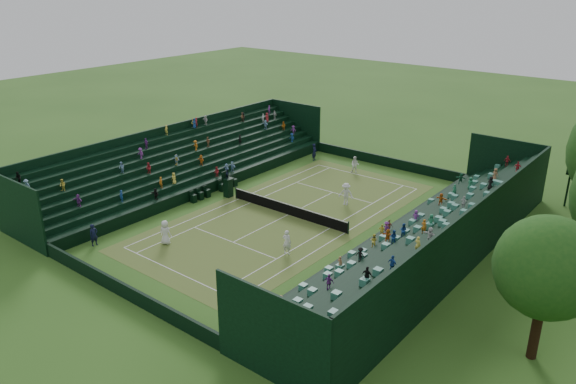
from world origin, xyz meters
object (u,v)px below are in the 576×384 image
(umpire_chair, at_px, (228,185))
(player_near_east, at_px, (287,242))
(player_near_west, at_px, (165,232))
(player_far_east, at_px, (346,194))
(tennis_net, at_px, (288,209))
(player_far_west, at_px, (355,165))

(umpire_chair, distance_m, player_near_east, 12.00)
(player_near_west, height_order, player_far_east, player_far_east)
(tennis_net, bearing_deg, umpire_chair, -178.99)
(player_near_west, distance_m, player_far_east, 15.56)
(umpire_chair, relative_size, player_near_east, 1.39)
(umpire_chair, bearing_deg, player_near_west, -72.47)
(tennis_net, xyz_separation_m, player_near_east, (4.18, -5.35, 0.39))
(player_far_east, bearing_deg, tennis_net, -132.91)
(player_near_west, distance_m, player_far_west, 21.90)
(tennis_net, relative_size, player_far_west, 7.05)
(player_near_west, bearing_deg, player_far_east, -130.21)
(tennis_net, bearing_deg, player_far_west, 96.41)
(player_far_west, bearing_deg, umpire_chair, -134.52)
(tennis_net, height_order, player_near_west, player_near_west)
(tennis_net, relative_size, umpire_chair, 4.59)
(player_near_east, bearing_deg, player_far_west, -82.23)
(umpire_chair, distance_m, player_far_east, 10.28)
(player_near_east, relative_size, player_far_west, 1.10)
(tennis_net, distance_m, player_far_east, 5.36)
(player_near_west, xyz_separation_m, player_near_east, (7.80, 4.24, -0.00))
(umpire_chair, height_order, player_far_west, umpire_chair)
(player_near_west, bearing_deg, tennis_net, -127.96)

